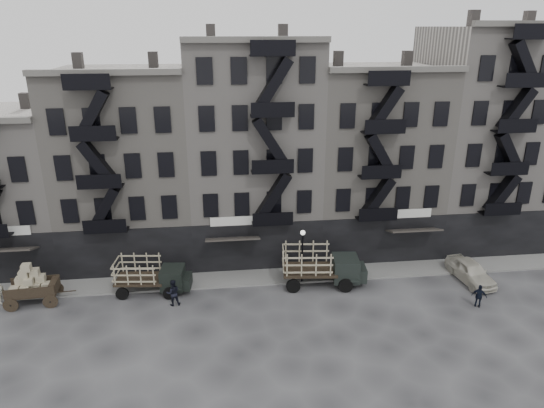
{
  "coord_description": "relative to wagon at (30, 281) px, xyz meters",
  "views": [
    {
      "loc": [
        -2.9,
        -28.82,
        18.01
      ],
      "look_at": [
        0.94,
        4.0,
        5.87
      ],
      "focal_mm": 32.0,
      "sensor_mm": 36.0,
      "label": 1
    }
  ],
  "objects": [
    {
      "name": "car_east",
      "position": [
        31.54,
        -0.53,
        -0.9
      ],
      "size": [
        2.37,
        4.81,
        1.58
      ],
      "primitive_type": "imported",
      "rotation": [
        0.0,
        0.0,
        0.11
      ],
      "color": "beige",
      "rests_on": "ground"
    },
    {
      "name": "building_mideast",
      "position": [
        25.92,
        7.8,
        5.82
      ],
      "size": [
        10.0,
        11.35,
        16.2
      ],
      "color": "gray",
      "rests_on": "ground"
    },
    {
      "name": "sidewalk",
      "position": [
        15.92,
        1.72,
        -1.61
      ],
      "size": [
        55.0,
        2.5,
        0.15
      ],
      "primitive_type": "cube",
      "color": "slate",
      "rests_on": "ground"
    },
    {
      "name": "stake_truck_east",
      "position": [
        20.29,
        0.24,
        0.04
      ],
      "size": [
        6.23,
        3.01,
        3.03
      ],
      "rotation": [
        0.0,
        0.0,
        -0.1
      ],
      "color": "black",
      "rests_on": "ground"
    },
    {
      "name": "policeman",
      "position": [
        30.31,
        -4.04,
        -0.86
      ],
      "size": [
        1.04,
        0.85,
        1.65
      ],
      "primitive_type": "imported",
      "rotation": [
        0.0,
        0.0,
        2.59
      ],
      "color": "black",
      "rests_on": "ground"
    },
    {
      "name": "building_west",
      "position": [
        -4.08,
        7.8,
        4.32
      ],
      "size": [
        10.0,
        11.35,
        13.2
      ],
      "color": "#9D9690",
      "rests_on": "ground"
    },
    {
      "name": "lamp_post",
      "position": [
        18.92,
        0.57,
        1.1
      ],
      "size": [
        0.36,
        0.36,
        4.28
      ],
      "color": "black",
      "rests_on": "ground"
    },
    {
      "name": "building_center",
      "position": [
        15.92,
        7.79,
        6.82
      ],
      "size": [
        10.0,
        11.35,
        18.2
      ],
      "color": "#9D9690",
      "rests_on": "ground"
    },
    {
      "name": "building_midwest",
      "position": [
        5.92,
        7.8,
        5.82
      ],
      "size": [
        10.0,
        11.35,
        16.2
      ],
      "color": "gray",
      "rests_on": "ground"
    },
    {
      "name": "building_east",
      "position": [
        35.92,
        7.79,
        7.32
      ],
      "size": [
        10.0,
        11.35,
        19.2
      ],
      "color": "#9D9690",
      "rests_on": "ground"
    },
    {
      "name": "pedestrian_mid",
      "position": [
        9.66,
        -1.37,
        -0.74
      ],
      "size": [
        1.02,
        0.86,
        1.89
      ],
      "primitive_type": "imported",
      "rotation": [
        0.0,
        0.0,
        3.31
      ],
      "color": "black",
      "rests_on": "ground"
    },
    {
      "name": "wagon",
      "position": [
        0.0,
        0.0,
        0.0
      ],
      "size": [
        3.61,
        2.11,
        2.95
      ],
      "rotation": [
        0.0,
        0.0,
        0.07
      ],
      "color": "black",
      "rests_on": "ground"
    },
    {
      "name": "stake_truck_west",
      "position": [
        7.98,
        0.56,
        -0.18
      ],
      "size": [
        5.44,
        2.64,
        2.64
      ],
      "rotation": [
        0.0,
        0.0,
        -0.1
      ],
      "color": "black",
      "rests_on": "ground"
    },
    {
      "name": "ground",
      "position": [
        15.92,
        -2.03,
        -1.68
      ],
      "size": [
        140.0,
        140.0,
        0.0
      ],
      "primitive_type": "plane",
      "color": "#38383A",
      "rests_on": "ground"
    }
  ]
}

